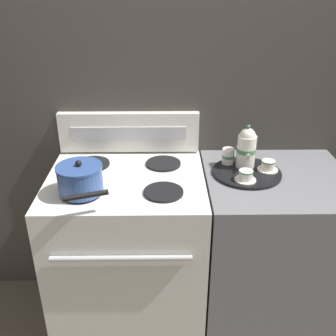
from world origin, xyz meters
TOP-DOWN VIEW (x-y plane):
  - ground_plane at (0.00, 0.00)m, footprint 6.00×6.00m
  - wall_back at (0.00, 0.35)m, footprint 6.00×0.05m
  - stove at (-0.36, -0.00)m, footprint 0.76×0.68m
  - control_panel at (-0.36, 0.30)m, footprint 0.74×0.05m
  - side_counter at (0.38, 0.00)m, footprint 0.70×0.65m
  - saucepan at (-0.54, -0.15)m, footprint 0.25×0.32m
  - serving_tray at (0.23, 0.04)m, footprint 0.33×0.33m
  - teapot at (0.23, 0.09)m, footprint 0.09×0.15m
  - teacup_left at (0.34, 0.05)m, footprint 0.10×0.10m
  - teacup_right at (0.21, -0.06)m, footprint 0.10×0.10m
  - creamer_jug at (0.15, 0.13)m, footprint 0.06×0.06m

SIDE VIEW (x-z plane):
  - ground_plane at x=0.00m, z-range 0.00..0.00m
  - side_counter at x=0.38m, z-range 0.00..0.93m
  - stove at x=-0.36m, z-range 0.00..0.93m
  - serving_tray at x=0.23m, z-range 0.93..0.94m
  - teacup_left at x=0.34m, z-range 0.94..0.99m
  - teacup_right at x=0.21m, z-range 0.94..0.99m
  - creamer_jug at x=0.15m, z-range 0.94..1.02m
  - saucepan at x=-0.54m, z-range 0.93..1.08m
  - teapot at x=0.23m, z-range 0.93..1.15m
  - control_panel at x=-0.36m, z-range 0.94..1.15m
  - wall_back at x=0.00m, z-range 0.00..2.20m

